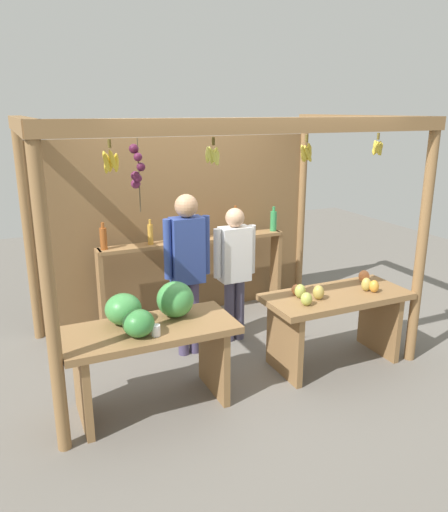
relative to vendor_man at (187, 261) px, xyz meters
The scene contains 7 objects.
ground_plane 1.05m from the vendor_man, ahead, with size 12.00×12.00×0.00m, color slate.
market_stall 0.70m from the vendor_man, 59.09° to the left, with size 3.52×2.21×2.39m.
fruit_counter_left 1.03m from the vendor_man, 129.31° to the right, with size 1.43×0.67×1.05m.
fruit_counter_right 1.53m from the vendor_man, 32.41° to the right, with size 1.43×0.64×0.88m.
bottle_shelf_unit 0.91m from the vendor_man, 63.68° to the left, with size 2.26×0.22×1.35m.
vendor_man is the anchor object (origin of this frame).
vendor_woman 0.59m from the vendor_man, 10.27° to the left, with size 0.48×0.20×1.47m.
Camera 1 is at (-1.93, -4.46, 2.45)m, focal length 35.07 mm.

